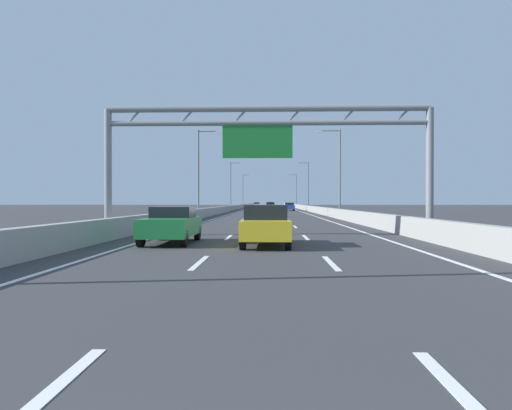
# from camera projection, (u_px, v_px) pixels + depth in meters

# --- Properties ---
(ground_plane) EXTENTS (260.00, 260.00, 0.00)m
(ground_plane) POSITION_uv_depth(u_px,v_px,m) (269.00, 209.00, 100.16)
(ground_plane) COLOR #38383A
(lane_dash_left_0) EXTENTS (0.16, 3.00, 0.01)m
(lane_dash_left_0) POSITION_uv_depth(u_px,v_px,m) (31.00, 409.00, 3.76)
(lane_dash_left_0) COLOR white
(lane_dash_left_0) RESTS_ON ground_plane
(lane_dash_left_1) EXTENTS (0.16, 3.00, 0.01)m
(lane_dash_left_1) POSITION_uv_depth(u_px,v_px,m) (200.00, 263.00, 12.76)
(lane_dash_left_1) COLOR white
(lane_dash_left_1) RESTS_ON ground_plane
(lane_dash_left_2) EXTENTS (0.16, 3.00, 0.01)m
(lane_dash_left_2) POSITION_uv_depth(u_px,v_px,m) (229.00, 237.00, 21.75)
(lane_dash_left_2) COLOR white
(lane_dash_left_2) RESTS_ON ground_plane
(lane_dash_left_3) EXTENTS (0.16, 3.00, 0.01)m
(lane_dash_left_3) POSITION_uv_depth(u_px,v_px,m) (241.00, 227.00, 30.75)
(lane_dash_left_3) COLOR white
(lane_dash_left_3) RESTS_ON ground_plane
(lane_dash_left_4) EXTENTS (0.16, 3.00, 0.01)m
(lane_dash_left_4) POSITION_uv_depth(u_px,v_px,m) (247.00, 221.00, 39.74)
(lane_dash_left_4) COLOR white
(lane_dash_left_4) RESTS_ON ground_plane
(lane_dash_left_5) EXTENTS (0.16, 3.00, 0.01)m
(lane_dash_left_5) POSITION_uv_depth(u_px,v_px,m) (252.00, 217.00, 48.74)
(lane_dash_left_5) COLOR white
(lane_dash_left_5) RESTS_ON ground_plane
(lane_dash_left_6) EXTENTS (0.16, 3.00, 0.01)m
(lane_dash_left_6) POSITION_uv_depth(u_px,v_px,m) (254.00, 215.00, 57.73)
(lane_dash_left_6) COLOR white
(lane_dash_left_6) RESTS_ON ground_plane
(lane_dash_left_7) EXTENTS (0.16, 3.00, 0.01)m
(lane_dash_left_7) POSITION_uv_depth(u_px,v_px,m) (257.00, 213.00, 66.73)
(lane_dash_left_7) COLOR white
(lane_dash_left_7) RESTS_ON ground_plane
(lane_dash_left_8) EXTENTS (0.16, 3.00, 0.01)m
(lane_dash_left_8) POSITION_uv_depth(u_px,v_px,m) (258.00, 212.00, 75.73)
(lane_dash_left_8) COLOR white
(lane_dash_left_8) RESTS_ON ground_plane
(lane_dash_left_9) EXTENTS (0.16, 3.00, 0.01)m
(lane_dash_left_9) POSITION_uv_depth(u_px,v_px,m) (259.00, 211.00, 84.72)
(lane_dash_left_9) COLOR white
(lane_dash_left_9) RESTS_ON ground_plane
(lane_dash_left_10) EXTENTS (0.16, 3.00, 0.01)m
(lane_dash_left_10) POSITION_uv_depth(u_px,v_px,m) (260.00, 210.00, 93.72)
(lane_dash_left_10) COLOR white
(lane_dash_left_10) RESTS_ON ground_plane
(lane_dash_left_11) EXTENTS (0.16, 3.00, 0.01)m
(lane_dash_left_11) POSITION_uv_depth(u_px,v_px,m) (261.00, 209.00, 102.71)
(lane_dash_left_11) COLOR white
(lane_dash_left_11) RESTS_ON ground_plane
(lane_dash_left_12) EXTENTS (0.16, 3.00, 0.01)m
(lane_dash_left_12) POSITION_uv_depth(u_px,v_px,m) (262.00, 208.00, 111.71)
(lane_dash_left_12) COLOR white
(lane_dash_left_12) RESTS_ON ground_plane
(lane_dash_left_13) EXTENTS (0.16, 3.00, 0.01)m
(lane_dash_left_13) POSITION_uv_depth(u_px,v_px,m) (263.00, 208.00, 120.70)
(lane_dash_left_13) COLOR white
(lane_dash_left_13) RESTS_ON ground_plane
(lane_dash_left_14) EXTENTS (0.16, 3.00, 0.01)m
(lane_dash_left_14) POSITION_uv_depth(u_px,v_px,m) (263.00, 207.00, 129.70)
(lane_dash_left_14) COLOR white
(lane_dash_left_14) RESTS_ON ground_plane
(lane_dash_left_15) EXTENTS (0.16, 3.00, 0.01)m
(lane_dash_left_15) POSITION_uv_depth(u_px,v_px,m) (264.00, 207.00, 138.69)
(lane_dash_left_15) COLOR white
(lane_dash_left_15) RESTS_ON ground_plane
(lane_dash_left_16) EXTENTS (0.16, 3.00, 0.01)m
(lane_dash_left_16) POSITION_uv_depth(u_px,v_px,m) (264.00, 207.00, 147.69)
(lane_dash_left_16) COLOR white
(lane_dash_left_16) RESTS_ON ground_plane
(lane_dash_left_17) EXTENTS (0.16, 3.00, 0.01)m
(lane_dash_left_17) POSITION_uv_depth(u_px,v_px,m) (264.00, 206.00, 156.69)
(lane_dash_left_17) COLOR white
(lane_dash_left_17) RESTS_ON ground_plane
(lane_dash_right_1) EXTENTS (0.16, 3.00, 0.01)m
(lane_dash_right_1) POSITION_uv_depth(u_px,v_px,m) (331.00, 263.00, 12.65)
(lane_dash_right_1) COLOR white
(lane_dash_right_1) RESTS_ON ground_plane
(lane_dash_right_2) EXTENTS (0.16, 3.00, 0.01)m
(lane_dash_right_2) POSITION_uv_depth(u_px,v_px,m) (306.00, 237.00, 21.64)
(lane_dash_right_2) COLOR white
(lane_dash_right_2) RESTS_ON ground_plane
(lane_dash_right_3) EXTENTS (0.16, 3.00, 0.01)m
(lane_dash_right_3) POSITION_uv_depth(u_px,v_px,m) (295.00, 227.00, 30.64)
(lane_dash_right_3) COLOR white
(lane_dash_right_3) RESTS_ON ground_plane
(lane_dash_right_4) EXTENTS (0.16, 3.00, 0.01)m
(lane_dash_right_4) POSITION_uv_depth(u_px,v_px,m) (289.00, 221.00, 39.63)
(lane_dash_right_4) COLOR white
(lane_dash_right_4) RESTS_ON ground_plane
(lane_dash_right_5) EXTENTS (0.16, 3.00, 0.01)m
(lane_dash_right_5) POSITION_uv_depth(u_px,v_px,m) (286.00, 217.00, 48.63)
(lane_dash_right_5) COLOR white
(lane_dash_right_5) RESTS_ON ground_plane
(lane_dash_right_6) EXTENTS (0.16, 3.00, 0.01)m
(lane_dash_right_6) POSITION_uv_depth(u_px,v_px,m) (283.00, 215.00, 57.63)
(lane_dash_right_6) COLOR white
(lane_dash_right_6) RESTS_ON ground_plane
(lane_dash_right_7) EXTENTS (0.16, 3.00, 0.01)m
(lane_dash_right_7) POSITION_uv_depth(u_px,v_px,m) (282.00, 213.00, 66.62)
(lane_dash_right_7) COLOR white
(lane_dash_right_7) RESTS_ON ground_plane
(lane_dash_right_8) EXTENTS (0.16, 3.00, 0.01)m
(lane_dash_right_8) POSITION_uv_depth(u_px,v_px,m) (280.00, 212.00, 75.62)
(lane_dash_right_8) COLOR white
(lane_dash_right_8) RESTS_ON ground_plane
(lane_dash_right_9) EXTENTS (0.16, 3.00, 0.01)m
(lane_dash_right_9) POSITION_uv_depth(u_px,v_px,m) (279.00, 211.00, 84.61)
(lane_dash_right_9) COLOR white
(lane_dash_right_9) RESTS_ON ground_plane
(lane_dash_right_10) EXTENTS (0.16, 3.00, 0.01)m
(lane_dash_right_10) POSITION_uv_depth(u_px,v_px,m) (278.00, 210.00, 93.61)
(lane_dash_right_10) COLOR white
(lane_dash_right_10) RESTS_ON ground_plane
(lane_dash_right_11) EXTENTS (0.16, 3.00, 0.01)m
(lane_dash_right_11) POSITION_uv_depth(u_px,v_px,m) (278.00, 209.00, 102.60)
(lane_dash_right_11) COLOR white
(lane_dash_right_11) RESTS_ON ground_plane
(lane_dash_right_12) EXTENTS (0.16, 3.00, 0.01)m
(lane_dash_right_12) POSITION_uv_depth(u_px,v_px,m) (277.00, 208.00, 111.60)
(lane_dash_right_12) COLOR white
(lane_dash_right_12) RESTS_ON ground_plane
(lane_dash_right_13) EXTENTS (0.16, 3.00, 0.01)m
(lane_dash_right_13) POSITION_uv_depth(u_px,v_px,m) (276.00, 208.00, 120.59)
(lane_dash_right_13) COLOR white
(lane_dash_right_13) RESTS_ON ground_plane
(lane_dash_right_14) EXTENTS (0.16, 3.00, 0.01)m
(lane_dash_right_14) POSITION_uv_depth(u_px,v_px,m) (276.00, 207.00, 129.59)
(lane_dash_right_14) COLOR white
(lane_dash_right_14) RESTS_ON ground_plane
(lane_dash_right_15) EXTENTS (0.16, 3.00, 0.01)m
(lane_dash_right_15) POSITION_uv_depth(u_px,v_px,m) (276.00, 207.00, 138.59)
(lane_dash_right_15) COLOR white
(lane_dash_right_15) RESTS_ON ground_plane
(lane_dash_right_16) EXTENTS (0.16, 3.00, 0.01)m
(lane_dash_right_16) POSITION_uv_depth(u_px,v_px,m) (275.00, 207.00, 147.58)
(lane_dash_right_16) COLOR white
(lane_dash_right_16) RESTS_ON ground_plane
(lane_dash_right_17) EXTENTS (0.16, 3.00, 0.01)m
(lane_dash_right_17) POSITION_uv_depth(u_px,v_px,m) (275.00, 206.00, 156.58)
(lane_dash_right_17) COLOR white
(lane_dash_right_17) RESTS_ON ground_plane
(edge_line_left) EXTENTS (0.16, 176.00, 0.01)m
(edge_line_left) POSITION_uv_depth(u_px,v_px,m) (242.00, 210.00, 88.32)
(edge_line_left) COLOR white
(edge_line_left) RESTS_ON ground_plane
(edge_line_right) EXTENTS (0.16, 176.00, 0.01)m
(edge_line_right) POSITION_uv_depth(u_px,v_px,m) (297.00, 210.00, 88.01)
(edge_line_right) COLOR white
(edge_line_right) RESTS_ON ground_plane
(barrier_left) EXTENTS (0.45, 220.00, 0.95)m
(barrier_left) POSITION_uv_depth(u_px,v_px,m) (240.00, 207.00, 110.36)
(barrier_left) COLOR #9E9E99
(barrier_left) RESTS_ON ground_plane
(barrier_right) EXTENTS (0.45, 220.00, 0.95)m
(barrier_right) POSITION_uv_depth(u_px,v_px,m) (299.00, 207.00, 109.94)
(barrier_right) COLOR #9E9E99
(barrier_right) RESTS_ON ground_plane
(sign_gantry) EXTENTS (16.01, 0.36, 6.36)m
(sign_gantry) POSITION_uv_depth(u_px,v_px,m) (266.00, 137.00, 22.56)
(sign_gantry) COLOR gray
(sign_gantry) RESTS_ON ground_plane
(streetlamp_left_mid) EXTENTS (2.58, 0.28, 9.50)m
(streetlamp_left_mid) POSITION_uv_depth(u_px,v_px,m) (200.00, 167.00, 50.72)
(streetlamp_left_mid) COLOR slate
(streetlamp_left_mid) RESTS_ON ground_plane
(streetlamp_right_mid) EXTENTS (2.58, 0.28, 9.50)m
(streetlamp_right_mid) POSITION_uv_depth(u_px,v_px,m) (338.00, 167.00, 50.27)
(streetlamp_right_mid) COLOR slate
(streetlamp_right_mid) RESTS_ON ground_plane
(streetlamp_left_far) EXTENTS (2.58, 0.28, 9.50)m
(streetlamp_left_far) POSITION_uv_depth(u_px,v_px,m) (232.00, 183.00, 92.37)
(streetlamp_left_far) COLOR slate
(streetlamp_left_far) RESTS_ON ground_plane
(streetlamp_right_far) EXTENTS (2.58, 0.28, 9.50)m
(streetlamp_right_far) POSITION_uv_depth(u_px,v_px,m) (307.00, 183.00, 91.92)
(streetlamp_right_far) COLOR slate
(streetlamp_right_far) RESTS_ON ground_plane
(streetlamp_left_distant) EXTENTS (2.58, 0.28, 9.50)m
(streetlamp_left_distant) POSITION_uv_depth(u_px,v_px,m) (244.00, 189.00, 134.02)
(streetlamp_left_distant) COLOR slate
(streetlamp_left_distant) RESTS_ON ground_plane
(streetlamp_right_distant) EXTENTS (2.58, 0.28, 9.50)m
(streetlamp_right_distant) POSITION_uv_depth(u_px,v_px,m) (295.00, 189.00, 133.57)
(streetlamp_right_distant) COLOR slate
(streetlamp_right_distant) RESTS_ON ground_plane
(silver_car) EXTENTS (1.74, 4.66, 1.44)m
(silver_car) POSITION_uv_depth(u_px,v_px,m) (257.00, 205.00, 134.85)
(silver_car) COLOR #A8ADB2
(silver_car) RESTS_ON ground_plane
(red_car) EXTENTS (1.73, 4.13, 1.52)m
(red_car) POSITION_uv_depth(u_px,v_px,m) (270.00, 205.00, 132.40)
(red_car) COLOR red
(red_car) RESTS_ON ground_plane
(blue_car) EXTENTS (1.77, 4.26, 1.48)m
(blue_car) POSITION_uv_depth(u_px,v_px,m) (289.00, 207.00, 83.31)
(blue_car) COLOR #2347AD
(blue_car) RESTS_ON ground_plane
(green_car) EXTENTS (1.83, 4.23, 1.47)m
(green_car) POSITION_uv_depth(u_px,v_px,m) (172.00, 224.00, 18.70)
(green_car) COLOR #1E7A38
(green_car) RESTS_ON ground_plane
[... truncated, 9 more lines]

